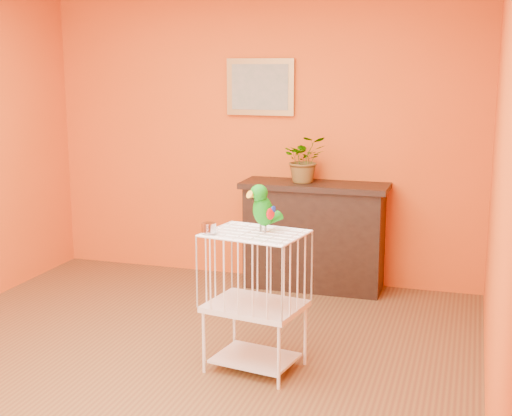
% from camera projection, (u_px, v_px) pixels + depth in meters
% --- Properties ---
extents(ground, '(4.50, 4.50, 0.00)m').
position_uv_depth(ground, '(160.00, 372.00, 4.59)').
color(ground, brown).
rests_on(ground, ground).
extents(room_shell, '(4.50, 4.50, 4.50)m').
position_uv_depth(room_shell, '(153.00, 126.00, 4.28)').
color(room_shell, '#DA5114').
rests_on(room_shell, ground).
extents(console_cabinet, '(1.27, 0.46, 0.94)m').
position_uv_depth(console_cabinet, '(314.00, 236.00, 6.24)').
color(console_cabinet, black).
rests_on(console_cabinet, ground).
extents(potted_plant, '(0.49, 0.52, 0.32)m').
position_uv_depth(potted_plant, '(304.00, 165.00, 6.13)').
color(potted_plant, '#26722D').
rests_on(potted_plant, console_cabinet).
extents(framed_picture, '(0.62, 0.04, 0.50)m').
position_uv_depth(framed_picture, '(260.00, 87.00, 6.32)').
color(framed_picture, '#A07539').
rests_on(framed_picture, room_shell).
extents(birdcage, '(0.66, 0.55, 0.91)m').
position_uv_depth(birdcage, '(255.00, 299.00, 4.56)').
color(birdcage, white).
rests_on(birdcage, ground).
extents(feed_cup, '(0.09, 0.09, 0.06)m').
position_uv_depth(feed_cup, '(209.00, 228.00, 4.44)').
color(feed_cup, silver).
rests_on(feed_cup, birdcage).
extents(parrot, '(0.21, 0.26, 0.31)m').
position_uv_depth(parrot, '(263.00, 207.00, 4.47)').
color(parrot, '#59544C').
rests_on(parrot, birdcage).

